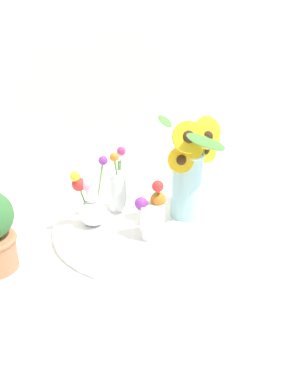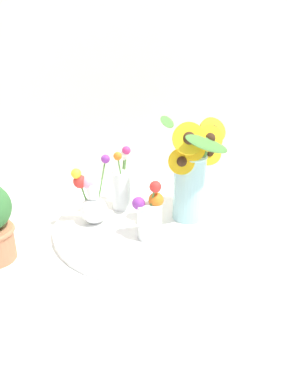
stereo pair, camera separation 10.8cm
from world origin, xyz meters
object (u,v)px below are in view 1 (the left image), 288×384
Objects in this scene: serving_tray at (144,227)px; mason_jar_sunflowers at (190,171)px; vase_small_center at (153,215)px; vase_bulb_right at (91,204)px; vase_small_back at (118,185)px.

mason_jar_sunflowers is (0.15, 0.01, 0.16)m from serving_tray.
vase_small_center reaches higher than serving_tray.
vase_small_center is 0.83× the size of vase_bulb_right.
mason_jar_sunflowers is 1.59× the size of vase_small_back.
mason_jar_sunflowers is at bearing -6.96° from vase_bulb_right.
vase_small_center is at bearing -77.37° from vase_small_back.
vase_small_center is 0.19m from vase_bulb_right.
mason_jar_sunflowers is 1.89× the size of vase_small_center.
mason_jar_sunflowers reaches higher than vase_small_back.
mason_jar_sunflowers is at bearing 5.14° from serving_tray.
vase_bulb_right is (-0.30, 0.04, -0.08)m from mason_jar_sunflowers.
serving_tray is at bearing 91.04° from vase_small_center.
serving_tray is at bearing -174.86° from mason_jar_sunflowers.
serving_tray is at bearing -71.52° from vase_small_back.
vase_bulb_right is 1.01× the size of vase_small_back.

